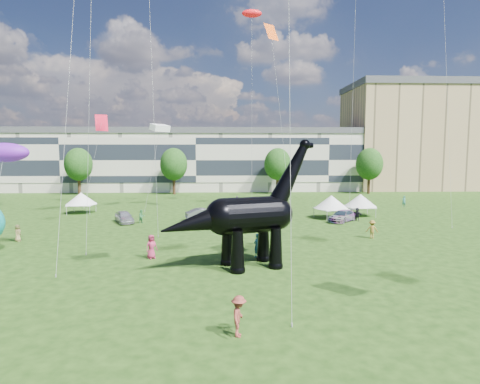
{
  "coord_description": "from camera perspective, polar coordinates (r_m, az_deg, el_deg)",
  "views": [
    {
      "loc": [
        -2.21,
        -24.25,
        8.29
      ],
      "look_at": [
        -0.99,
        8.0,
        5.0
      ],
      "focal_mm": 30.0,
      "sensor_mm": 36.0,
      "label": 1
    }
  ],
  "objects": [
    {
      "name": "gazebo_far",
      "position": [
        53.67,
        16.75,
        -1.18
      ],
      "size": [
        4.05,
        4.05,
        2.82
      ],
      "rotation": [
        0.0,
        0.0,
        -0.0
      ],
      "color": "silver",
      "rests_on": "ground"
    },
    {
      "name": "gazebo_near",
      "position": [
        50.77,
        12.85,
        -1.42
      ],
      "size": [
        5.2,
        5.2,
        2.88
      ],
      "rotation": [
        0.0,
        0.0,
        0.31
      ],
      "color": "white",
      "rests_on": "ground"
    },
    {
      "name": "tree_far_right",
      "position": [
        82.26,
        17.94,
        4.15
      ],
      "size": [
        5.2,
        5.2,
        9.44
      ],
      "color": "#382314",
      "rests_on": "ground"
    },
    {
      "name": "car_dark",
      "position": [
        48.94,
        14.37,
        -3.32
      ],
      "size": [
        4.51,
        4.65,
        1.34
      ],
      "primitive_type": "imported",
      "rotation": [
        0.0,
        0.0,
        -0.75
      ],
      "color": "#595960",
      "rests_on": "ground"
    },
    {
      "name": "car_silver",
      "position": [
        48.46,
        -16.14,
        -3.42
      ],
      "size": [
        3.28,
        4.44,
        1.41
      ],
      "primitive_type": "imported",
      "rotation": [
        0.0,
        0.0,
        0.45
      ],
      "color": "#B9B8BD",
      "rests_on": "ground"
    },
    {
      "name": "visitors",
      "position": [
        39.18,
        -3.27,
        -5.09
      ],
      "size": [
        54.19,
        42.13,
        1.88
      ],
      "color": "#9E834F",
      "rests_on": "ground"
    },
    {
      "name": "terrace_row",
      "position": [
        86.47,
        -6.02,
        4.27
      ],
      "size": [
        78.0,
        11.0,
        12.0
      ],
      "primitive_type": "cube",
      "color": "beige",
      "rests_on": "ground"
    },
    {
      "name": "dinosaur_sculpture",
      "position": [
        28.52,
        0.66,
        -3.65
      ],
      "size": [
        11.52,
        5.39,
        9.53
      ],
      "rotation": [
        0.0,
        0.0,
        0.33
      ],
      "color": "black",
      "rests_on": "ground"
    },
    {
      "name": "kites",
      "position": [
        41.68,
        -16.0,
        21.85
      ],
      "size": [
        54.96,
        48.21,
        30.71
      ],
      "color": "red",
      "rests_on": "ground"
    },
    {
      "name": "gazebo_left",
      "position": [
        57.68,
        -21.66,
        -0.89
      ],
      "size": [
        4.17,
        4.17,
        2.79
      ],
      "rotation": [
        0.0,
        0.0,
        0.04
      ],
      "color": "white",
      "rests_on": "ground"
    },
    {
      "name": "tree_mid_left",
      "position": [
        77.89,
        -9.42,
        4.27
      ],
      "size": [
        5.2,
        5.2,
        9.44
      ],
      "color": "#382314",
      "rests_on": "ground"
    },
    {
      "name": "car_white",
      "position": [
        49.4,
        -0.41,
        -3.06
      ],
      "size": [
        5.1,
        2.99,
        1.33
      ],
      "primitive_type": "imported",
      "rotation": [
        0.0,
        0.0,
        1.4
      ],
      "color": "white",
      "rests_on": "ground"
    },
    {
      "name": "tree_far_left",
      "position": [
        82.12,
        -22.0,
        4.01
      ],
      "size": [
        5.2,
        5.2,
        9.44
      ],
      "color": "#382314",
      "rests_on": "ground"
    },
    {
      "name": "apartment_block",
      "position": [
        98.77,
        23.31,
        6.92
      ],
      "size": [
        28.0,
        18.0,
        22.0
      ],
      "primitive_type": "cube",
      "color": "tan",
      "rests_on": "ground"
    },
    {
      "name": "tree_mid_right",
      "position": [
        77.95,
        5.37,
        4.33
      ],
      "size": [
        5.2,
        5.2,
        9.44
      ],
      "color": "#382314",
      "rests_on": "ground"
    },
    {
      "name": "ground",
      "position": [
        25.72,
        2.95,
        -12.99
      ],
      "size": [
        220.0,
        220.0,
        0.0
      ],
      "primitive_type": "plane",
      "color": "#16330C",
      "rests_on": "ground"
    },
    {
      "name": "car_grey",
      "position": [
        48.33,
        -5.1,
        -3.19
      ],
      "size": [
        4.72,
        2.71,
        1.47
      ],
      "primitive_type": "imported",
      "rotation": [
        0.0,
        0.0,
        1.85
      ],
      "color": "slate",
      "rests_on": "ground"
    }
  ]
}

